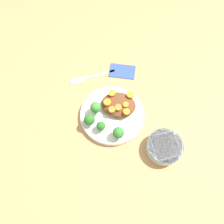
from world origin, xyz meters
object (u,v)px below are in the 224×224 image
object	(u,v)px
dip_bowl	(164,147)
napkin	(122,71)
plate	(112,114)
fork	(88,77)

from	to	relation	value
dip_bowl	napkin	bearing A→B (deg)	121.15
dip_bowl	plate	bearing A→B (deg)	153.21
napkin	fork	bearing A→B (deg)	-158.38
napkin	plate	bearing A→B (deg)	-93.15
plate	napkin	world-z (taller)	plate
dip_bowl	fork	xyz separation A→B (m)	(-0.33, 0.26, -0.02)
fork	napkin	world-z (taller)	same
fork	napkin	distance (m)	0.15
fork	napkin	size ratio (longest dim) A/B	1.64
plate	fork	bearing A→B (deg)	128.38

